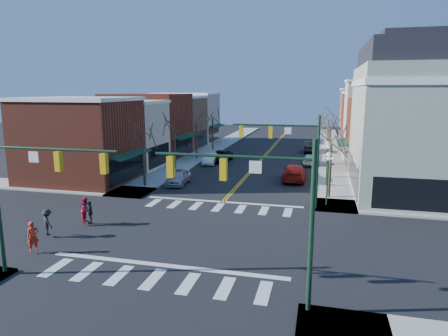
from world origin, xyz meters
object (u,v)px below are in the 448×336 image
Objects in this scene: victorian_corner at (430,118)px; pedestrian_red_a at (33,236)px; lamppost_midblock at (327,156)px; car_left_mid at (210,159)px; car_right_far at (310,147)px; car_right_mid at (311,159)px; pedestrian_dark_a at (90,212)px; car_right_near at (295,173)px; pedestrian_dark_b at (47,222)px; car_left_near at (179,177)px; car_left_far at (221,156)px; pedestrian_red_b at (86,210)px; lamppost_corner at (328,170)px.

pedestrian_red_a is (-24.25, -19.38, -5.66)m from victorian_corner.
lamppost_midblock is 16.67m from car_left_mid.
lamppost_midblock is at bearing -38.99° from car_left_mid.
car_right_far is (11.71, 12.66, 0.15)m from car_left_mid.
car_right_mid is 2.63× the size of pedestrian_dark_a.
pedestrian_dark_b is (-13.72, -19.73, 0.16)m from car_right_near.
lamppost_midblock is 2.55× the size of pedestrian_red_a.
victorian_corner is 3.48× the size of car_right_mid.
pedestrian_dark_a reaches higher than car_left_near.
car_right_near is at bearing -41.07° from car_left_far.
lamppost_midblock is 0.86× the size of car_left_far.
car_left_mid is 23.87m from pedestrian_red_b.
pedestrian_dark_b is at bearing -133.83° from lamppost_midblock.
pedestrian_dark_b is (-15.02, -28.76, 0.28)m from car_right_mid.
lamppost_corner is at bearing -114.75° from pedestrian_dark_b.
victorian_corner reaches higher than car_right_mid.
car_left_mid is at bearing -32.84° from car_right_near.
pedestrian_red_b is (-15.87, -8.33, -1.94)m from lamppost_corner.
pedestrian_dark_b is at bearing -102.50° from car_left_mid.
pedestrian_red_a is at bearing 59.01° from car_right_near.
car_right_far is 2.82× the size of pedestrian_red_b.
victorian_corner is at bearing -27.94° from car_left_far.
pedestrian_red_b reaches higher than car_right_near.
lamppost_midblock reaches higher than car_right_far.
car_right_mid is (1.30, 9.02, -0.12)m from car_right_near.
pedestrian_dark_a reaches higher than car_right_far.
car_right_near reaches higher than car_left_near.
pedestrian_dark_a is (-2.45, -25.92, 0.23)m from car_left_far.
pedestrian_dark_a is (-15.50, -14.93, -2.03)m from lamppost_midblock.
pedestrian_red_a is at bearing 69.92° from car_right_far.
pedestrian_red_b is at bearing -152.32° from lamppost_corner.
pedestrian_red_a is (-2.90, -30.87, 0.30)m from car_left_far.
car_left_far is 3.03× the size of pedestrian_dark_b.
lamppost_corner reaches higher than car_left_near.
lamppost_midblock is 1.08× the size of car_left_mid.
car_right_far is (11.73, 23.80, 0.10)m from car_left_near.
lamppost_midblock is at bearing 90.00° from lamppost_corner.
car_left_far and car_right_mid have the same top height.
car_right_near is at bearing -92.79° from pedestrian_dark_b.
car_left_far is (-21.35, 11.49, -5.96)m from victorian_corner.
car_right_far is at bearing 19.86° from pedestrian_red_a.
car_left_mid is at bearing -64.33° from pedestrian_dark_b.
pedestrian_red_a is 0.98× the size of pedestrian_red_b.
car_right_near is 9.12m from car_right_mid.
car_right_near reaches higher than car_right_mid.
car_left_near is 12.85m from pedestrian_dark_a.
car_left_near is at bearing -96.23° from car_left_mid.
car_left_near is at bearing 50.20° from car_right_mid.
car_left_mid is at bearing 12.91° from car_right_mid.
car_right_mid is 2.35× the size of pedestrian_red_b.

